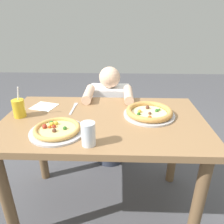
# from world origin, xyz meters

# --- Properties ---
(ground_plane) EXTENTS (8.00, 8.00, 0.00)m
(ground_plane) POSITION_xyz_m (0.00, 0.00, 0.00)
(ground_plane) COLOR #4C4C51
(dining_table) EXTENTS (1.28, 0.76, 0.75)m
(dining_table) POSITION_xyz_m (0.00, 0.00, 0.63)
(dining_table) COLOR #936D47
(dining_table) RESTS_ON ground
(pizza_near) EXTENTS (0.31, 0.31, 0.04)m
(pizza_near) POSITION_xyz_m (-0.25, -0.18, 0.77)
(pizza_near) COLOR #B7B7BC
(pizza_near) RESTS_ON dining_table
(pizza_far) EXTENTS (0.33, 0.33, 0.05)m
(pizza_far) POSITION_xyz_m (0.29, 0.06, 0.77)
(pizza_far) COLOR #B7B7BC
(pizza_far) RESTS_ON dining_table
(drink_cup_colored) EXTENTS (0.08, 0.08, 0.20)m
(drink_cup_colored) POSITION_xyz_m (-0.54, 0.02, 0.81)
(drink_cup_colored) COLOR gold
(drink_cup_colored) RESTS_ON dining_table
(water_cup_clear) EXTENTS (0.07, 0.07, 0.12)m
(water_cup_clear) POSITION_xyz_m (-0.05, -0.29, 0.81)
(water_cup_clear) COLOR silver
(water_cup_clear) RESTS_ON dining_table
(paper_napkin) EXTENTS (0.19, 0.18, 0.00)m
(paper_napkin) POSITION_xyz_m (-0.44, 0.18, 0.75)
(paper_napkin) COLOR white
(paper_napkin) RESTS_ON dining_table
(fork) EXTENTS (0.03, 0.20, 0.00)m
(fork) POSITION_xyz_m (-0.22, 0.16, 0.75)
(fork) COLOR silver
(fork) RESTS_ON dining_table
(diner_seated) EXTENTS (0.38, 0.51, 0.95)m
(diner_seated) POSITION_xyz_m (0.01, 0.58, 0.44)
(diner_seated) COLOR #333847
(diner_seated) RESTS_ON ground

